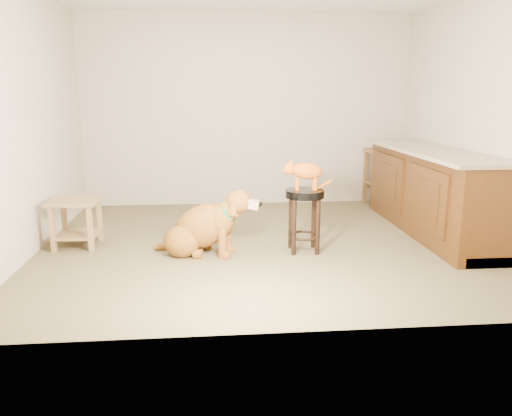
{
  "coord_description": "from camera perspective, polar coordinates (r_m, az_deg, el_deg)",
  "views": [
    {
      "loc": [
        -0.52,
        -4.98,
        1.53
      ],
      "look_at": [
        -0.09,
        -0.29,
        0.45
      ],
      "focal_mm": 35.0,
      "sensor_mm": 36.0,
      "label": 1
    }
  ],
  "objects": [
    {
      "name": "side_table",
      "position": [
        5.38,
        -19.87,
        -0.8
      ],
      "size": [
        0.49,
        0.49,
        0.49
      ],
      "rotation": [
        0.0,
        0.0,
        -0.04
      ],
      "color": "olive",
      "rests_on": "ground"
    },
    {
      "name": "golden_retriever",
      "position": [
        4.86,
        -6.04,
        -2.28
      ],
      "size": [
        1.05,
        0.64,
        0.7
      ],
      "rotation": [
        0.0,
        0.0,
        -0.3
      ],
      "color": "brown",
      "rests_on": "ground"
    },
    {
      "name": "padded_stool",
      "position": [
        4.9,
        5.55,
        0.02
      ],
      "size": [
        0.38,
        0.38,
        0.62
      ],
      "rotation": [
        0.0,
        0.0,
        -0.03
      ],
      "color": "black",
      "rests_on": "ground"
    },
    {
      "name": "wood_stool",
      "position": [
        7.17,
        14.14,
        3.54
      ],
      "size": [
        0.45,
        0.45,
        0.79
      ],
      "rotation": [
        0.0,
        0.0,
        0.07
      ],
      "color": "brown",
      "rests_on": "ground"
    },
    {
      "name": "room_shell",
      "position": [
        5.0,
        0.73,
        14.59
      ],
      "size": [
        4.54,
        4.04,
        2.62
      ],
      "color": "#B2A390",
      "rests_on": "ground"
    },
    {
      "name": "floor",
      "position": [
        5.23,
        0.68,
        -4.09
      ],
      "size": [
        4.5,
        4.0,
        0.01
      ],
      "primitive_type": "cube",
      "color": "brown",
      "rests_on": "ground"
    },
    {
      "name": "tabby_kitten",
      "position": [
        4.84,
        5.49,
        4.15
      ],
      "size": [
        0.52,
        0.18,
        0.33
      ],
      "rotation": [
        0.0,
        0.0,
        -0.03
      ],
      "color": "#A74A10",
      "rests_on": "padded_stool"
    },
    {
      "name": "cabinet_run",
      "position": [
        5.92,
        19.45,
        1.57
      ],
      "size": [
        0.7,
        2.56,
        0.94
      ],
      "color": "#44250C",
      "rests_on": "ground"
    }
  ]
}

